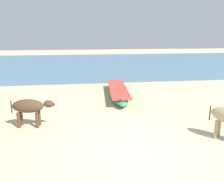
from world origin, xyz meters
The scene contains 4 objects.
ground centered at (0.00, 0.00, 0.00)m, with size 80.00×80.00×0.00m, color #CCB789.
sea_water centered at (0.00, 18.97, 0.04)m, with size 60.00×20.00×0.08m, color slate.
fishing_boat_1 centered at (0.40, 5.83, 0.24)m, with size 1.24×4.85×0.64m.
cow_adult_dark centered at (-3.26, 2.26, 0.71)m, with size 1.51×0.59×0.98m.
Camera 1 is at (-1.50, -5.67, 3.18)m, focal length 37.38 mm.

